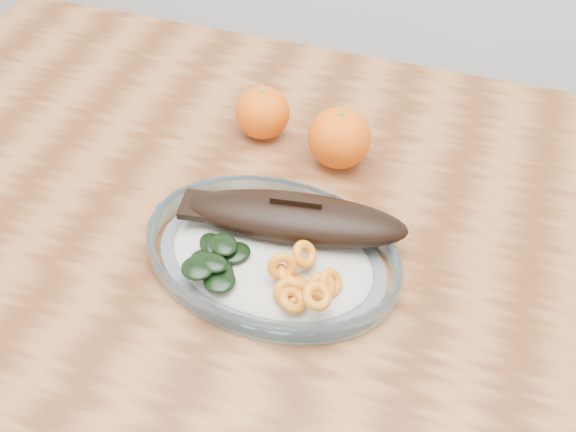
{
  "coord_description": "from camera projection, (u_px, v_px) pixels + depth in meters",
  "views": [
    {
      "loc": [
        0.22,
        -0.58,
        1.39
      ],
      "look_at": [
        0.03,
        -0.0,
        0.77
      ],
      "focal_mm": 45.0,
      "sensor_mm": 36.0,
      "label": 1
    }
  ],
  "objects": [
    {
      "name": "orange_left",
      "position": [
        263.0,
        113.0,
        0.98
      ],
      "size": [
        0.07,
        0.07,
        0.07
      ],
      "primitive_type": "sphere",
      "color": "#FF5705",
      "rests_on": "dining_table"
    },
    {
      "name": "orange_right",
      "position": [
        340.0,
        138.0,
        0.94
      ],
      "size": [
        0.08,
        0.08,
        0.08
      ],
      "primitive_type": "sphere",
      "color": "#FF5705",
      "rests_on": "dining_table"
    },
    {
      "name": "dining_table",
      "position": [
        269.0,
        274.0,
        0.96
      ],
      "size": [
        1.2,
        0.8,
        0.75
      ],
      "color": "#5E3116",
      "rests_on": "ground"
    },
    {
      "name": "plated_meal",
      "position": [
        273.0,
        250.0,
        0.83
      ],
      "size": [
        0.6,
        0.6,
        0.08
      ],
      "rotation": [
        0.0,
        0.0,
        -0.1
      ],
      "color": "white",
      "rests_on": "dining_table"
    }
  ]
}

